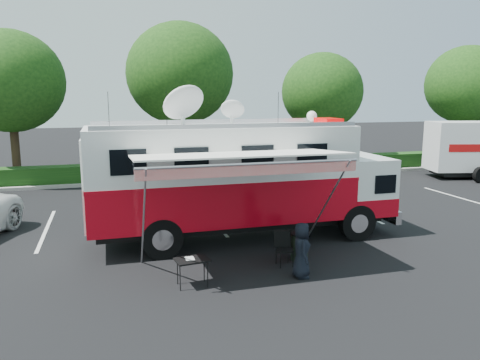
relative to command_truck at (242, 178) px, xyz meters
name	(u,v)px	position (x,y,z in m)	size (l,w,h in m)	color
ground_plane	(244,238)	(0.09, 0.00, -2.07)	(120.00, 120.00, 0.00)	black
back_border	(200,91)	(1.23, 12.90, 2.93)	(60.00, 6.14, 8.87)	#9E998E
stall_lines	(210,217)	(-0.41, 3.00, -2.06)	(24.12, 5.50, 0.01)	silver
command_truck	(242,178)	(0.00, 0.00, 0.00)	(10.06, 2.77, 4.83)	black
awning	(239,158)	(-0.90, -2.87, 1.05)	(5.49, 2.82, 3.31)	white
person	(301,277)	(0.56, -3.67, -2.07)	(0.72, 0.47, 1.47)	black
folding_table	(192,261)	(-2.29, -3.45, -1.41)	(0.90, 0.69, 0.71)	black
folding_chair	(283,245)	(0.45, -2.64, -1.50)	(0.59, 0.63, 0.96)	black
trash_bin	(299,246)	(1.04, -2.42, -1.67)	(0.53, 0.53, 0.80)	black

